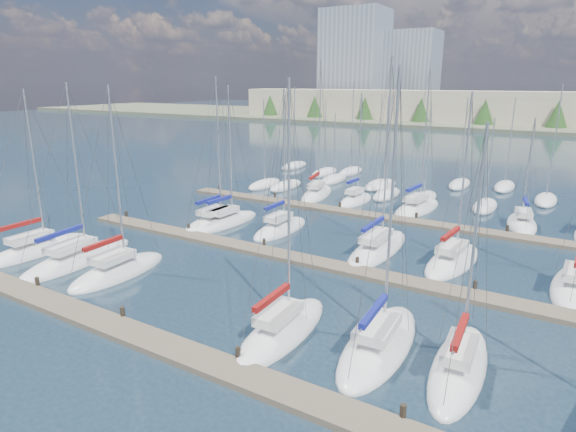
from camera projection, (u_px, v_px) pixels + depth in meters
The scene contains 22 objects.
ground at pixel (448, 170), 71.74m from camera, with size 400.00×400.00×0.00m, color #213443.
dock_near at pixel (163, 345), 24.05m from camera, with size 44.00×1.93×1.10m.
dock_mid at pixel (302, 260), 35.55m from camera, with size 44.00×1.93×1.10m.
dock_far at pixel (373, 216), 47.06m from camera, with size 44.00×1.93×1.10m.
sailboat_d at pixel (282, 330), 25.45m from camera, with size 3.05×8.58×13.82m.
sailboat_b at pixel (78, 259), 35.69m from camera, with size 4.26×10.32×13.58m.
sailboat_c at pixel (118, 271), 33.36m from camera, with size 3.37×8.17×13.43m.
sailboat_h at pixel (217, 222), 45.00m from camera, with size 3.35×8.47×14.06m.
sailboat_l at pixel (453, 260), 35.34m from camera, with size 3.55×8.79×12.98m.
sailboat_e at pixel (379, 344), 24.14m from camera, with size 3.46×9.25×14.31m.
sailboat_k at pixel (378, 248), 37.83m from camera, with size 2.84×10.35×15.39m.
sailboat_n at pixel (317, 194), 56.11m from camera, with size 4.57×9.29×15.88m.
sailboat_q at pixel (522, 224), 44.35m from camera, with size 3.73×7.40×10.54m.
sailboat_p at pixel (417, 208), 49.88m from camera, with size 3.86×9.30×15.14m.
sailboat_f at pixel (459, 367), 22.21m from camera, with size 2.83×8.46×12.03m.
sailboat_o at pixel (355, 200), 52.97m from camera, with size 2.59×6.57×12.46m.
sailboat_j at pixel (280, 229), 42.93m from camera, with size 2.73×7.69×12.99m.
sailboat_m at pixel (573, 287), 30.72m from camera, with size 2.85×8.41×11.69m.
sailboat_i at pixel (228, 222), 44.96m from camera, with size 2.64×8.18×13.31m.
sailboat_a at pixel (37, 250), 37.53m from camera, with size 3.04×9.29×13.08m.
distant_boats at pixel (382, 185), 60.49m from camera, with size 36.93×20.75×13.30m.
shoreline at pixel (478, 99), 150.15m from camera, with size 400.00×60.00×38.00m.
Camera 1 is at (16.46, -13.00, 12.92)m, focal length 30.00 mm.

